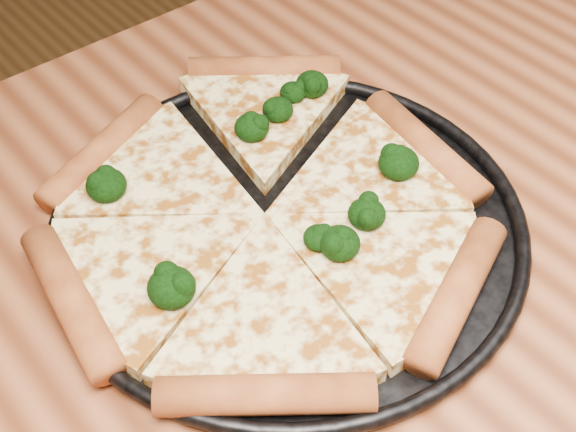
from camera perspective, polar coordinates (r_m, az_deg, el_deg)
pizza_pan at (r=0.63m, az=0.00°, el=-0.51°), size 0.38×0.38×0.02m
pizza at (r=0.63m, az=-1.69°, el=0.37°), size 0.37×0.40×0.03m
broccoli_florets at (r=0.64m, az=-0.79°, el=2.79°), size 0.26×0.20×0.03m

